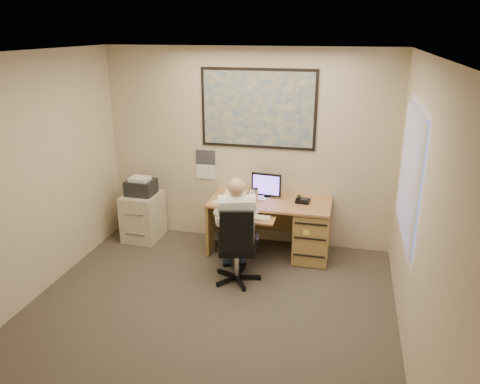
% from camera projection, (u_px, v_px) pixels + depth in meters
% --- Properties ---
extents(room_shell, '(4.00, 4.50, 2.70)m').
position_uv_depth(room_shell, '(195.00, 205.00, 4.36)').
color(room_shell, '#3D372F').
rests_on(room_shell, ground).
extents(desk, '(1.60, 0.97, 1.07)m').
position_uv_depth(desk, '(294.00, 224.00, 6.25)').
color(desk, tan).
rests_on(desk, ground).
extents(world_map, '(1.56, 0.03, 1.06)m').
position_uv_depth(world_map, '(258.00, 109.00, 6.19)').
color(world_map, '#1E4C93').
rests_on(world_map, room_shell).
extents(wall_calendar, '(0.28, 0.01, 0.42)m').
position_uv_depth(wall_calendar, '(206.00, 165.00, 6.64)').
color(wall_calendar, white).
rests_on(wall_calendar, room_shell).
extents(window_blinds, '(0.06, 1.40, 1.30)m').
position_uv_depth(window_blinds, '(411.00, 175.00, 4.60)').
color(window_blinds, beige).
rests_on(window_blinds, room_shell).
extents(filing_cabinet, '(0.49, 0.59, 0.93)m').
position_uv_depth(filing_cabinet, '(143.00, 212.00, 6.76)').
color(filing_cabinet, beige).
rests_on(filing_cabinet, ground).
extents(office_chair, '(0.71, 0.71, 0.99)m').
position_uv_depth(office_chair, '(235.00, 260.00, 5.60)').
color(office_chair, black).
rests_on(office_chair, ground).
extents(person, '(0.77, 0.92, 1.29)m').
position_uv_depth(person, '(237.00, 230.00, 5.54)').
color(person, white).
rests_on(person, office_chair).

